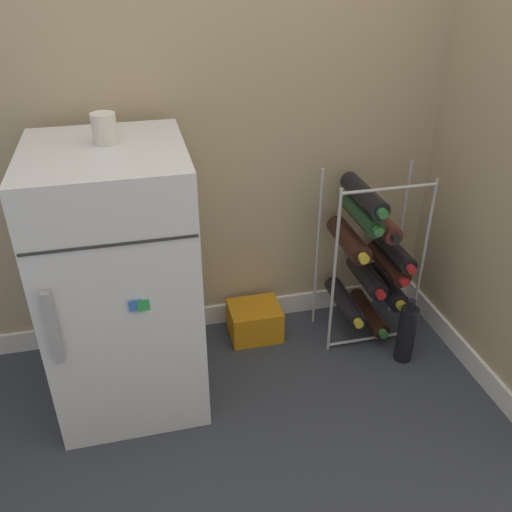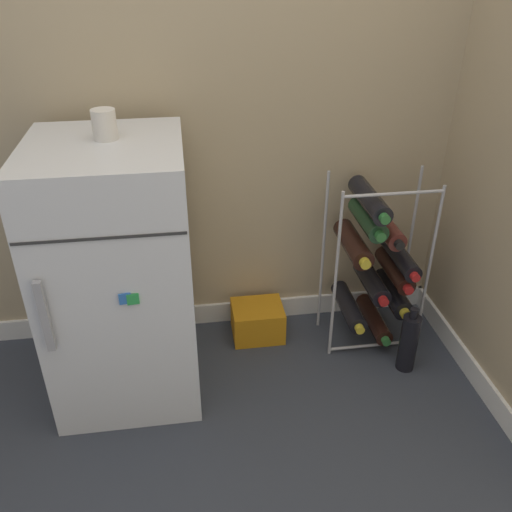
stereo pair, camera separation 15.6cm
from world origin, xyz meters
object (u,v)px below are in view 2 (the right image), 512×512
object	(u,v)px
mini_fridge	(120,275)
soda_box	(258,321)
fridge_top_cup	(104,124)
loose_bottle_floor	(409,342)
wine_rack	(375,263)

from	to	relation	value
mini_fridge	soda_box	distance (m)	0.67
mini_fridge	fridge_top_cup	bearing A→B (deg)	71.64
soda_box	fridge_top_cup	bearing A→B (deg)	-163.06
mini_fridge	soda_box	xyz separation A→B (m)	(0.51, 0.19, -0.39)
fridge_top_cup	loose_bottle_floor	world-z (taller)	fridge_top_cup
mini_fridge	fridge_top_cup	size ratio (longest dim) A/B	10.19
mini_fridge	fridge_top_cup	xyz separation A→B (m)	(0.01, 0.04, 0.51)
mini_fridge	soda_box	size ratio (longest dim) A/B	4.41
fridge_top_cup	loose_bottle_floor	distance (m)	1.35
wine_rack	loose_bottle_floor	xyz separation A→B (m)	(0.09, -0.22, -0.23)
mini_fridge	loose_bottle_floor	xyz separation A→B (m)	(1.05, -0.09, -0.34)
mini_fridge	soda_box	bearing A→B (deg)	20.88
fridge_top_cup	loose_bottle_floor	bearing A→B (deg)	-7.59
wine_rack	soda_box	distance (m)	0.55
soda_box	loose_bottle_floor	size ratio (longest dim) A/B	0.75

